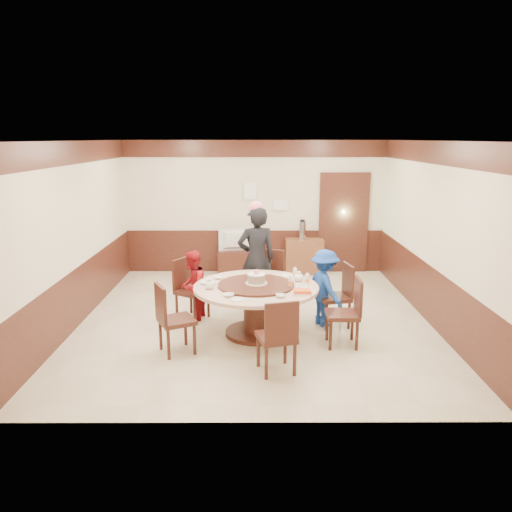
{
  "coord_description": "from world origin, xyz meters",
  "views": [
    {
      "loc": [
        -0.01,
        -7.58,
        2.84
      ],
      "look_at": [
        0.02,
        -0.24,
        1.1
      ],
      "focal_mm": 35.0,
      "sensor_mm": 36.0,
      "label": 1
    }
  ],
  "objects_px": {
    "person_blue": "(325,288)",
    "person_standing": "(256,259)",
    "television": "(238,240)",
    "tv_stand": "(238,262)",
    "side_cabinet": "(304,256)",
    "birthday_cake": "(256,279)",
    "person_red": "(193,286)",
    "thermos": "(302,230)",
    "shrimp_platter": "(302,292)",
    "banquet_table": "(256,300)"
  },
  "relations": [
    {
      "from": "person_red",
      "to": "thermos",
      "type": "distance_m",
      "value": 3.46
    },
    {
      "from": "person_blue",
      "to": "shrimp_platter",
      "type": "bearing_deg",
      "value": 126.48
    },
    {
      "from": "television",
      "to": "side_cabinet",
      "type": "relative_size",
      "value": 1.02
    },
    {
      "from": "birthday_cake",
      "to": "tv_stand",
      "type": "height_order",
      "value": "birthday_cake"
    },
    {
      "from": "banquet_table",
      "to": "person_standing",
      "type": "relative_size",
      "value": 1.03
    },
    {
      "from": "thermos",
      "to": "banquet_table",
      "type": "bearing_deg",
      "value": -106.15
    },
    {
      "from": "thermos",
      "to": "person_standing",
      "type": "bearing_deg",
      "value": -113.12
    },
    {
      "from": "thermos",
      "to": "tv_stand",
      "type": "bearing_deg",
      "value": -178.73
    },
    {
      "from": "banquet_table",
      "to": "television",
      "type": "xyz_separation_m",
      "value": [
        -0.37,
        3.39,
        0.2
      ]
    },
    {
      "from": "banquet_table",
      "to": "television",
      "type": "height_order",
      "value": "television"
    },
    {
      "from": "person_red",
      "to": "birthday_cake",
      "type": "relative_size",
      "value": 3.54
    },
    {
      "from": "side_cabinet",
      "to": "person_standing",
      "type": "bearing_deg",
      "value": -114.19
    },
    {
      "from": "person_standing",
      "to": "television",
      "type": "relative_size",
      "value": 2.16
    },
    {
      "from": "television",
      "to": "thermos",
      "type": "height_order",
      "value": "thermos"
    },
    {
      "from": "person_blue",
      "to": "person_standing",
      "type": "bearing_deg",
      "value": 29.6
    },
    {
      "from": "shrimp_platter",
      "to": "television",
      "type": "bearing_deg",
      "value": 104.76
    },
    {
      "from": "tv_stand",
      "to": "person_standing",
      "type": "bearing_deg",
      "value": -80.6
    },
    {
      "from": "person_standing",
      "to": "person_red",
      "type": "height_order",
      "value": "person_standing"
    },
    {
      "from": "birthday_cake",
      "to": "thermos",
      "type": "distance_m",
      "value": 3.54
    },
    {
      "from": "person_red",
      "to": "tv_stand",
      "type": "xyz_separation_m",
      "value": [
        0.64,
        2.78,
        -0.32
      ]
    },
    {
      "from": "tv_stand",
      "to": "thermos",
      "type": "xyz_separation_m",
      "value": [
        1.36,
        0.03,
        0.69
      ]
    },
    {
      "from": "person_red",
      "to": "shrimp_platter",
      "type": "distance_m",
      "value": 1.93
    },
    {
      "from": "person_blue",
      "to": "side_cabinet",
      "type": "bearing_deg",
      "value": -25.0
    },
    {
      "from": "person_blue",
      "to": "birthday_cake",
      "type": "distance_m",
      "value": 1.14
    },
    {
      "from": "banquet_table",
      "to": "tv_stand",
      "type": "height_order",
      "value": "banquet_table"
    },
    {
      "from": "person_blue",
      "to": "birthday_cake",
      "type": "height_order",
      "value": "person_blue"
    },
    {
      "from": "person_blue",
      "to": "side_cabinet",
      "type": "relative_size",
      "value": 1.5
    },
    {
      "from": "person_blue",
      "to": "shrimp_platter",
      "type": "relative_size",
      "value": 4.0
    },
    {
      "from": "thermos",
      "to": "person_blue",
      "type": "bearing_deg",
      "value": -88.76
    },
    {
      "from": "shrimp_platter",
      "to": "television",
      "type": "height_order",
      "value": "television"
    },
    {
      "from": "television",
      "to": "tv_stand",
      "type": "bearing_deg",
      "value": 180.0
    },
    {
      "from": "tv_stand",
      "to": "side_cabinet",
      "type": "xyz_separation_m",
      "value": [
        1.41,
        0.03,
        0.12
      ]
    },
    {
      "from": "banquet_table",
      "to": "side_cabinet",
      "type": "distance_m",
      "value": 3.58
    },
    {
      "from": "person_blue",
      "to": "thermos",
      "type": "relative_size",
      "value": 3.15
    },
    {
      "from": "banquet_table",
      "to": "birthday_cake",
      "type": "height_order",
      "value": "birthday_cake"
    },
    {
      "from": "television",
      "to": "person_blue",
      "type": "bearing_deg",
      "value": 105.84
    },
    {
      "from": "person_red",
      "to": "television",
      "type": "relative_size",
      "value": 1.39
    },
    {
      "from": "person_standing",
      "to": "television",
      "type": "xyz_separation_m",
      "value": [
        -0.38,
        2.27,
        -0.14
      ]
    },
    {
      "from": "person_standing",
      "to": "shrimp_platter",
      "type": "xyz_separation_m",
      "value": [
        0.62,
        -1.52,
        -0.1
      ]
    },
    {
      "from": "side_cabinet",
      "to": "television",
      "type": "bearing_deg",
      "value": -178.78
    },
    {
      "from": "person_standing",
      "to": "person_red",
      "type": "distance_m",
      "value": 1.18
    },
    {
      "from": "side_cabinet",
      "to": "shrimp_platter",
      "type": "bearing_deg",
      "value": -96.1
    },
    {
      "from": "person_standing",
      "to": "shrimp_platter",
      "type": "relative_size",
      "value": 5.86
    },
    {
      "from": "thermos",
      "to": "birthday_cake",
      "type": "bearing_deg",
      "value": -106.18
    },
    {
      "from": "banquet_table",
      "to": "television",
      "type": "distance_m",
      "value": 3.41
    },
    {
      "from": "side_cabinet",
      "to": "thermos",
      "type": "xyz_separation_m",
      "value": [
        -0.05,
        0.0,
        0.56
      ]
    },
    {
      "from": "person_blue",
      "to": "television",
      "type": "bearing_deg",
      "value": 0.06
    },
    {
      "from": "banquet_table",
      "to": "thermos",
      "type": "xyz_separation_m",
      "value": [
        0.99,
        3.42,
        0.41
      ]
    },
    {
      "from": "person_standing",
      "to": "person_blue",
      "type": "relative_size",
      "value": 1.47
    },
    {
      "from": "person_red",
      "to": "television",
      "type": "height_order",
      "value": "person_red"
    }
  ]
}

